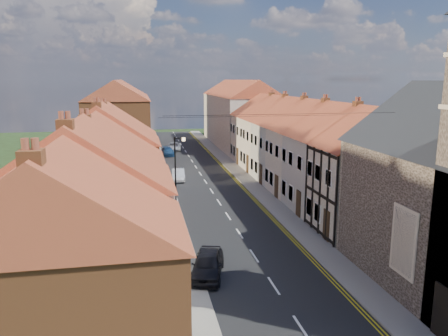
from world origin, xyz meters
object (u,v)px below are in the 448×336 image
at_px(car_mid, 178,175).
at_px(lamppost, 176,169).
at_px(car_near, 207,264).
at_px(pedestrian_left, 169,242).
at_px(car_far, 168,151).
at_px(car_distant, 174,147).

bearing_deg(car_mid, lamppost, -92.55).
distance_m(car_near, pedestrian_left, 3.60).
xyz_separation_m(lamppost, car_mid, (1.07, 11.29, -2.93)).
height_order(lamppost, car_mid, lamppost).
bearing_deg(car_mid, car_far, 93.16).
relative_size(car_near, pedestrian_left, 2.41).
bearing_deg(pedestrian_left, car_near, -39.67).
bearing_deg(car_near, lamppost, 107.81).
height_order(car_mid, car_far, car_mid).
bearing_deg(car_distant, pedestrian_left, -88.44).
xyz_separation_m(car_mid, pedestrian_left, (-2.36, -20.39, 0.35)).
xyz_separation_m(lamppost, pedestrian_left, (-1.29, -9.10, -2.58)).
relative_size(lamppost, car_mid, 1.62).
distance_m(car_near, car_distant, 43.42).
bearing_deg(car_far, car_near, -98.42).
height_order(lamppost, pedestrian_left, lamppost).
relative_size(car_mid, car_distant, 0.85).
bearing_deg(car_near, pedestrian_left, 136.90).
bearing_deg(car_distant, car_far, -99.64).
bearing_deg(car_distant, car_near, -85.60).
xyz_separation_m(car_distant, pedestrian_left, (-3.49, -40.35, 0.35)).
distance_m(lamppost, car_near, 12.48).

